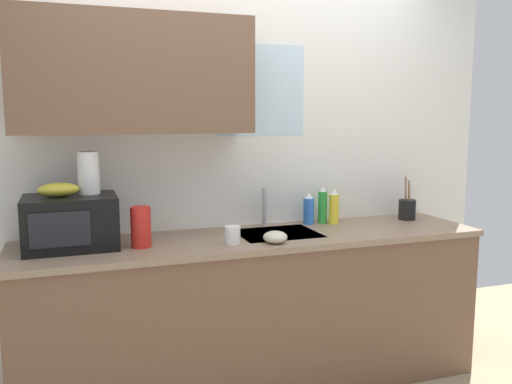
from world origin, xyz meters
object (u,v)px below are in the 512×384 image
(paper_towel_roll, at_px, (89,173))
(dish_soap_bottle_yellow, at_px, (334,207))
(banana_bunch, at_px, (59,190))
(mug_white, at_px, (233,235))
(dish_soap_bottle_blue, at_px, (309,209))
(cereal_canister, at_px, (141,227))
(small_bowl, at_px, (275,237))
(utensil_crock, at_px, (407,209))
(dish_soap_bottle_green, at_px, (323,206))
(microwave, at_px, (71,222))

(paper_towel_roll, xyz_separation_m, dish_soap_bottle_yellow, (1.46, 0.06, -0.28))
(banana_bunch, distance_m, mug_white, 0.91)
(dish_soap_bottle_blue, bearing_deg, cereal_canister, -166.90)
(banana_bunch, height_order, small_bowl, banana_bunch)
(mug_white, distance_m, utensil_crock, 1.30)
(cereal_canister, height_order, small_bowl, cereal_canister)
(cereal_canister, relative_size, mug_white, 2.22)
(utensil_crock, xyz_separation_m, small_bowl, (-1.05, -0.32, -0.04))
(dish_soap_bottle_yellow, height_order, mug_white, dish_soap_bottle_yellow)
(dish_soap_bottle_green, bearing_deg, paper_towel_roll, -175.99)
(small_bowl, bearing_deg, microwave, 166.40)
(small_bowl, bearing_deg, paper_towel_roll, 162.05)
(mug_white, xyz_separation_m, utensil_crock, (1.27, 0.26, 0.02))
(dish_soap_bottle_yellow, bearing_deg, cereal_canister, -170.44)
(banana_bunch, bearing_deg, dish_soap_bottle_blue, 5.81)
(dish_soap_bottle_green, relative_size, small_bowl, 1.82)
(dish_soap_bottle_blue, bearing_deg, dish_soap_bottle_yellow, -15.71)
(banana_bunch, xyz_separation_m, dish_soap_bottle_yellow, (1.61, 0.11, -0.20))
(banana_bunch, bearing_deg, small_bowl, -13.08)
(mug_white, bearing_deg, small_bowl, -15.26)
(utensil_crock, bearing_deg, dish_soap_bottle_yellow, 176.08)
(dish_soap_bottle_green, height_order, mug_white, dish_soap_bottle_green)
(microwave, xyz_separation_m, cereal_canister, (0.34, -0.10, -0.03))
(microwave, relative_size, mug_white, 4.84)
(microwave, xyz_separation_m, dish_soap_bottle_yellow, (1.56, 0.11, -0.03))
(dish_soap_bottle_yellow, bearing_deg, microwave, -176.08)
(dish_soap_bottle_blue, distance_m, cereal_canister, 1.09)
(microwave, distance_m, dish_soap_bottle_green, 1.51)
(utensil_crock, distance_m, small_bowl, 1.10)
(microwave, xyz_separation_m, small_bowl, (1.03, -0.25, -0.10))
(utensil_crock, bearing_deg, dish_soap_bottle_green, 172.21)
(small_bowl, bearing_deg, utensil_crock, 16.96)
(microwave, height_order, banana_bunch, banana_bunch)
(paper_towel_roll, relative_size, cereal_canister, 1.04)
(small_bowl, bearing_deg, mug_white, 164.74)
(dish_soap_bottle_green, height_order, utensil_crock, utensil_crock)
(banana_bunch, relative_size, paper_towel_roll, 0.91)
(mug_white, bearing_deg, cereal_canister, 169.08)
(microwave, bearing_deg, cereal_canister, -16.13)
(dish_soap_bottle_yellow, distance_m, cereal_canister, 1.24)
(cereal_canister, height_order, utensil_crock, utensil_crock)
(utensil_crock, height_order, small_bowl, utensil_crock)
(dish_soap_bottle_yellow, distance_m, mug_white, 0.81)
(mug_white, bearing_deg, dish_soap_bottle_yellow, 21.41)
(banana_bunch, relative_size, dish_soap_bottle_yellow, 0.90)
(small_bowl, bearing_deg, cereal_canister, 167.67)
(dish_soap_bottle_yellow, distance_m, utensil_crock, 0.52)
(cereal_canister, bearing_deg, mug_white, -10.92)
(dish_soap_bottle_green, distance_m, mug_white, 0.78)
(dish_soap_bottle_green, bearing_deg, mug_white, -154.07)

